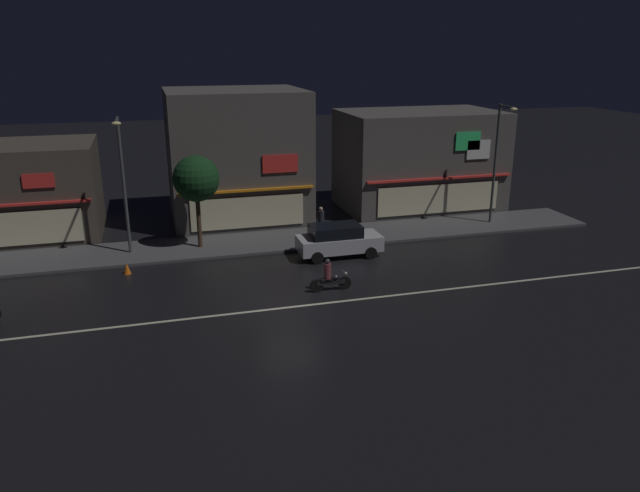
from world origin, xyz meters
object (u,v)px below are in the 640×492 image
Objects in this scene: streetlamp_east at (498,154)px; traffic_cone at (127,268)px; motorcycle_lead at (330,278)px; pedestrian_on_sidewalk at (321,225)px; streetlamp_mid at (123,175)px; parked_car_near_kerb at (338,240)px.

streetlamp_east is 21.75m from traffic_cone.
streetlamp_east is 14.93m from motorcycle_lead.
streetlamp_east is 11.47m from pedestrian_on_sidewalk.
streetlamp_east is 3.67× the size of pedestrian_on_sidewalk.
streetlamp_east is at bearing 7.17° from traffic_cone.
parked_car_near_kerb is at bearing -15.52° from streetlamp_mid.
parked_car_near_kerb is 2.26× the size of motorcycle_lead.
streetlamp_east is at bearing 15.15° from parked_car_near_kerb.
streetlamp_mid is at bearing -179.96° from streetlamp_east.
streetlamp_east is 11.60m from parked_car_near_kerb.
motorcycle_lead is at bearing -111.88° from parked_car_near_kerb.
traffic_cone is (-8.72, 4.67, -0.36)m from motorcycle_lead.
streetlamp_east reaches higher than pedestrian_on_sidewalk.
traffic_cone is (-0.13, -2.65, -3.99)m from streetlamp_mid.
traffic_cone is (-10.23, -2.07, -0.76)m from pedestrian_on_sidewalk.
streetlamp_mid is 3.63× the size of pedestrian_on_sidewalk.
streetlamp_mid reaches higher than traffic_cone.
traffic_cone is (-21.20, -2.67, -4.04)m from streetlamp_east.
streetlamp_mid is at bearing 87.21° from traffic_cone.
motorcycle_lead is at bearing -28.16° from traffic_cone.
parked_car_near_kerb is (0.28, -2.30, -0.17)m from pedestrian_on_sidewalk.
parked_car_near_kerb is (-10.69, -2.90, -3.44)m from streetlamp_east.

